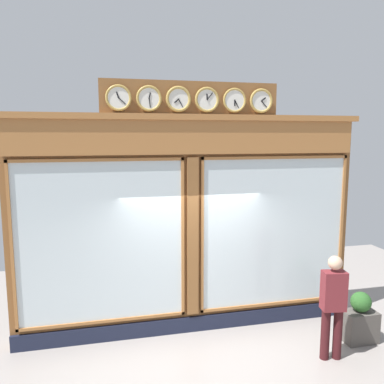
{
  "coord_description": "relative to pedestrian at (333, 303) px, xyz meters",
  "views": [
    {
      "loc": [
        1.53,
        6.51,
        3.52
      ],
      "look_at": [
        0.0,
        0.0,
        2.55
      ],
      "focal_mm": 36.6,
      "sensor_mm": 36.0,
      "label": 1
    }
  ],
  "objects": [
    {
      "name": "pedestrian",
      "position": [
        0.0,
        0.0,
        0.0
      ],
      "size": [
        0.39,
        0.27,
        1.69
      ],
      "color": "#3A1316",
      "rests_on": "ground_plane"
    },
    {
      "name": "shop_facade",
      "position": [
        1.94,
        -1.5,
        1.05
      ],
      "size": [
        6.25,
        0.42,
        4.42
      ],
      "color": "brown",
      "rests_on": "ground_plane"
    },
    {
      "name": "planter_box",
      "position": [
        -0.78,
        -0.36,
        -0.66
      ],
      "size": [
        0.56,
        0.36,
        0.54
      ],
      "primitive_type": "cube",
      "color": "#4C4742",
      "rests_on": "ground_plane"
    },
    {
      "name": "planter_shrub",
      "position": [
        -0.78,
        -0.36,
        -0.22
      ],
      "size": [
        0.34,
        0.34,
        0.34
      ],
      "primitive_type": "sphere",
      "color": "#285623",
      "rests_on": "planter_box"
    }
  ]
}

